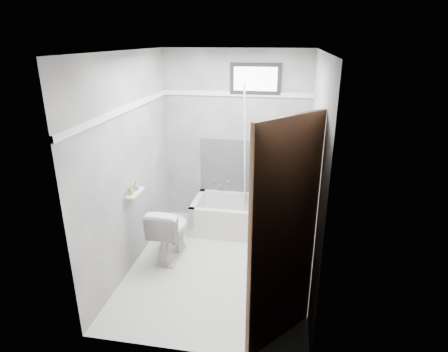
% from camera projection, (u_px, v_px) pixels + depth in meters
% --- Properties ---
extents(floor, '(2.60, 2.60, 0.00)m').
position_uv_depth(floor, '(219.00, 266.00, 4.40)').
color(floor, silver).
rests_on(floor, ground).
extents(ceiling, '(2.60, 2.60, 0.00)m').
position_uv_depth(ceiling, '(218.00, 51.00, 3.57)').
color(ceiling, silver).
rests_on(ceiling, floor).
extents(wall_back, '(2.00, 0.02, 2.40)m').
position_uv_depth(wall_back, '(236.00, 139.00, 5.18)').
color(wall_back, slate).
rests_on(wall_back, floor).
extents(wall_front, '(2.00, 0.02, 2.40)m').
position_uv_depth(wall_front, '(186.00, 227.00, 2.78)').
color(wall_front, slate).
rests_on(wall_front, floor).
extents(wall_left, '(0.02, 2.60, 2.40)m').
position_uv_depth(wall_left, '(130.00, 164.00, 4.15)').
color(wall_left, slate).
rests_on(wall_left, floor).
extents(wall_right, '(0.02, 2.60, 2.40)m').
position_uv_depth(wall_right, '(314.00, 175.00, 3.82)').
color(wall_right, slate).
rests_on(wall_right, floor).
extents(bathtub, '(1.50, 0.70, 0.42)m').
position_uv_depth(bathtub, '(248.00, 216.00, 5.15)').
color(bathtub, silver).
rests_on(bathtub, floor).
extents(office_chair, '(0.62, 0.62, 1.05)m').
position_uv_depth(office_chair, '(273.00, 187.00, 4.99)').
color(office_chair, slate).
rests_on(office_chair, bathtub).
extents(toilet, '(0.40, 0.70, 0.67)m').
position_uv_depth(toilet, '(170.00, 231.00, 4.49)').
color(toilet, white).
rests_on(toilet, floor).
extents(door, '(0.78, 0.78, 2.00)m').
position_uv_depth(door, '(318.00, 261.00, 2.71)').
color(door, brown).
rests_on(door, floor).
extents(window, '(0.66, 0.04, 0.40)m').
position_uv_depth(window, '(255.00, 79.00, 4.84)').
color(window, black).
rests_on(window, wall_back).
extents(backerboard, '(1.50, 0.02, 0.78)m').
position_uv_depth(backerboard, '(253.00, 168.00, 5.27)').
color(backerboard, '#4C4C4F').
rests_on(backerboard, wall_back).
extents(trim_back, '(2.00, 0.02, 0.06)m').
position_uv_depth(trim_back, '(236.00, 94.00, 4.96)').
color(trim_back, white).
rests_on(trim_back, wall_back).
extents(trim_left, '(0.02, 2.60, 0.06)m').
position_uv_depth(trim_left, '(126.00, 109.00, 3.93)').
color(trim_left, white).
rests_on(trim_left, wall_left).
extents(pole, '(0.02, 0.37, 1.92)m').
position_uv_depth(pole, '(245.00, 155.00, 4.99)').
color(pole, white).
rests_on(pole, bathtub).
extents(shelf, '(0.10, 0.32, 0.02)m').
position_uv_depth(shelf, '(135.00, 193.00, 4.16)').
color(shelf, white).
rests_on(shelf, wall_left).
extents(soap_bottle_a, '(0.07, 0.07, 0.12)m').
position_uv_depth(soap_bottle_a, '(131.00, 190.00, 4.06)').
color(soap_bottle_a, '#9F924F').
rests_on(soap_bottle_a, shelf).
extents(soap_bottle_b, '(0.09, 0.09, 0.10)m').
position_uv_depth(soap_bottle_b, '(136.00, 186.00, 4.19)').
color(soap_bottle_b, slate).
rests_on(soap_bottle_b, shelf).
extents(faucet, '(0.26, 0.10, 0.16)m').
position_uv_depth(faucet, '(221.00, 183.00, 5.41)').
color(faucet, silver).
rests_on(faucet, wall_back).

